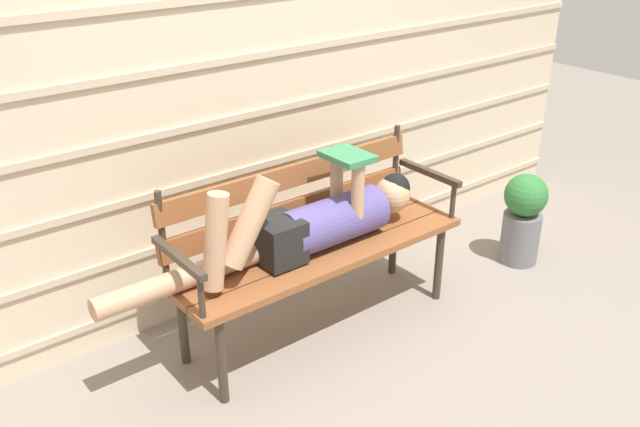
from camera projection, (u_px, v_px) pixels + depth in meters
ground_plane at (337, 340)px, 3.48m from camera, size 12.00×12.00×0.00m
house_siding at (250, 84)px, 3.47m from camera, size 5.17×0.08×2.34m
park_bench at (312, 235)px, 3.40m from camera, size 1.55×0.47×0.89m
reclining_person at (311, 223)px, 3.27m from camera, size 1.70×0.25×0.49m
potted_plant at (523, 217)px, 4.08m from camera, size 0.25×0.25×0.56m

